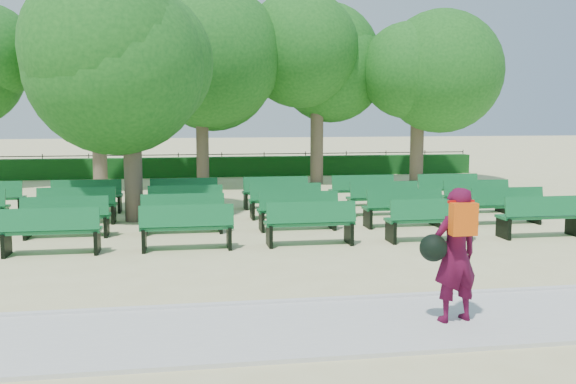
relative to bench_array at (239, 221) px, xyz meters
name	(u,v)px	position (x,y,z in m)	size (l,w,h in m)	color
ground	(219,233)	(-0.57, -0.95, -0.10)	(120.00, 120.00, 0.00)	beige
paving	(252,332)	(-0.57, -8.35, -0.07)	(30.00, 2.20, 0.06)	silver
curb	(244,305)	(-0.57, -7.20, -0.05)	(30.00, 0.12, 0.10)	silver
hedge	(201,167)	(-0.57, 13.05, 0.35)	(26.00, 0.70, 0.90)	#134A17
fence	(201,176)	(-0.57, 13.45, -0.10)	(26.00, 0.10, 1.02)	black
tree_line	(204,187)	(-0.57, 9.05, -0.10)	(21.80, 6.80, 7.04)	#1E631C
bench_array	(239,221)	(0.00, 0.00, 0.00)	(2.00, 0.66, 1.26)	#11612E
tree_among	(130,52)	(-2.75, 1.14, 4.42)	(5.07, 5.07, 6.82)	brown
person	(454,253)	(2.21, -8.46, 0.93)	(0.92, 0.59, 1.87)	#480A25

